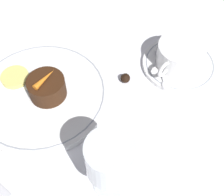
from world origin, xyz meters
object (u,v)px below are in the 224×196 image
at_px(coffee_cup, 180,54).
at_px(dessert_cake, 47,87).
at_px(wine_glass, 110,161).
at_px(dinner_plate, 41,94).

bearing_deg(coffee_cup, dessert_cake, -29.94).
height_order(wine_glass, dessert_cake, wine_glass).
height_order(coffee_cup, dessert_cake, coffee_cup).
bearing_deg(wine_glass, dinner_plate, -99.94).
height_order(dinner_plate, dessert_cake, dessert_cake).
distance_m(dinner_plate, dessert_cake, 0.03).
relative_size(dinner_plate, wine_glass, 2.10).
bearing_deg(dessert_cake, dinner_plate, -61.83).
distance_m(wine_glass, dessert_cake, 0.22).
relative_size(coffee_cup, dessert_cake, 1.72).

